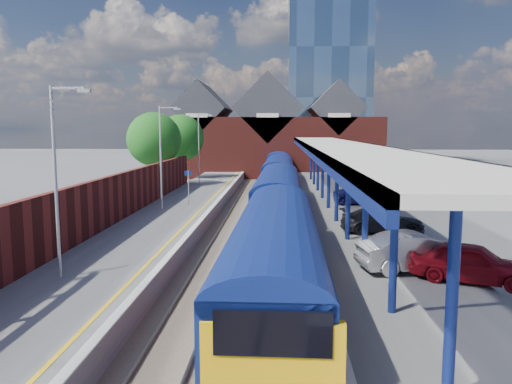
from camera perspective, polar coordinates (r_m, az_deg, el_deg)
ground at (r=42.10m, az=0.53°, el=-1.63°), size 240.00×240.00×0.00m
ballast_bed at (r=32.26m, az=-0.17°, el=-4.29°), size 6.00×76.00×0.06m
rails at (r=32.25m, az=-0.17°, el=-4.14°), size 4.51×76.00×0.14m
left_platform at (r=32.91m, az=-9.79°, el=-3.34°), size 5.00×76.00×1.00m
right_platform at (r=32.43m, az=10.50°, el=-3.51°), size 6.00×76.00×1.00m
coping_left at (r=32.39m, az=-5.74°, el=-2.49°), size 0.30×76.00×0.05m
coping_right at (r=32.07m, az=5.47°, el=-2.59°), size 0.30×76.00×0.05m
yellow_line at (r=32.49m, az=-6.79°, el=-2.51°), size 0.14×76.00×0.01m
train at (r=42.21m, az=2.59°, el=1.29°), size 3.06×65.94×3.45m
canopy at (r=33.77m, az=9.37°, el=5.05°), size 4.50×52.00×4.48m
lamp_post_b at (r=19.36m, az=-21.62°, el=2.36°), size 1.48×0.18×7.00m
lamp_post_c at (r=34.54m, az=-10.63°, el=4.64°), size 1.48×0.18×7.00m
lamp_post_d at (r=50.24m, az=-6.40°, el=5.47°), size 1.48×0.18×7.00m
platform_sign at (r=36.38m, az=-7.73°, el=1.19°), size 0.55×0.08×2.50m
brick_wall at (r=27.23m, az=-18.19°, el=-1.62°), size 0.35×50.00×3.86m
station_building at (r=69.60m, az=1.45°, el=6.36°), size 30.00×12.12×13.78m
glass_tower at (r=92.98m, az=8.22°, el=15.62°), size 14.20×14.20×40.30m
tree_near at (r=48.98m, az=-11.43°, el=5.76°), size 5.20×5.20×8.10m
tree_far at (r=56.57m, az=-8.45°, el=5.99°), size 5.20×5.20×8.10m
parked_car_red at (r=19.60m, az=23.42°, el=-7.40°), size 4.52×3.28×1.43m
parked_car_silver at (r=20.33m, az=17.94°, el=-6.53°), size 4.78×2.41×1.50m
parked_car_dark at (r=27.29m, az=14.23°, el=-3.20°), size 4.40×1.83×1.27m
parked_car_blue at (r=37.29m, az=12.31°, el=-0.40°), size 4.80×2.68×1.27m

